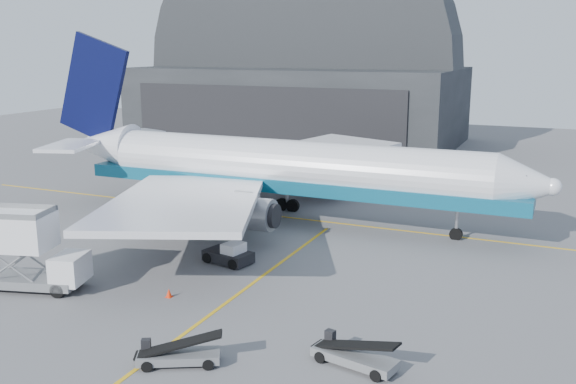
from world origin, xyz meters
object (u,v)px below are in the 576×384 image
at_px(airliner, 273,168).
at_px(belt_loader_b, 354,356).
at_px(belt_loader_a, 178,355).
at_px(catering_truck, 25,251).
at_px(pushback_tug, 229,255).

height_order(airliner, belt_loader_b, airliner).
distance_m(airliner, belt_loader_a, 28.14).
height_order(catering_truck, belt_loader_b, catering_truck).
xyz_separation_m(airliner, catering_truck, (-7.29, -22.12, -2.20)).
xyz_separation_m(belt_loader_a, belt_loader_b, (8.02, 3.35, 0.03)).
distance_m(airliner, belt_loader_b, 28.36).
relative_size(pushback_tug, belt_loader_a, 0.90).
xyz_separation_m(catering_truck, belt_loader_b, (22.58, -1.40, -1.99)).
bearing_deg(belt_loader_a, catering_truck, 134.70).
xyz_separation_m(pushback_tug, belt_loader_b, (13.01, -11.05, -0.07)).
bearing_deg(catering_truck, belt_loader_a, -33.37).
bearing_deg(belt_loader_b, airliner, 135.24).
height_order(pushback_tug, belt_loader_a, belt_loader_a).
height_order(airliner, catering_truck, airliner).
xyz_separation_m(pushback_tug, belt_loader_a, (5.00, -14.40, -0.10)).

